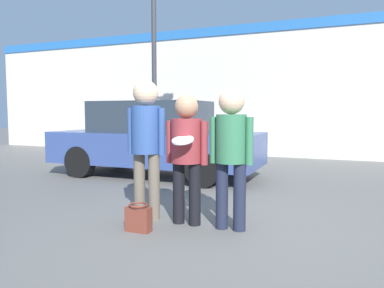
{
  "coord_description": "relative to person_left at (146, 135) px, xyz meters",
  "views": [
    {
      "loc": [
        1.62,
        -4.39,
        1.41
      ],
      "look_at": [
        -0.24,
        0.04,
        1.0
      ],
      "focal_mm": 35.0,
      "sensor_mm": 36.0,
      "label": 1
    }
  ],
  "objects": [
    {
      "name": "parked_car_near",
      "position": [
        -1.52,
        3.02,
        -0.29
      ],
      "size": [
        4.62,
        1.79,
        1.65
      ],
      "color": "#334784",
      "rests_on": "ground"
    },
    {
      "name": "person_right",
      "position": [
        1.16,
        -0.01,
        -0.1
      ],
      "size": [
        0.53,
        0.36,
        1.69
      ],
      "color": "#1E2338",
      "rests_on": "ground"
    },
    {
      "name": "person_middle_with_frisbee",
      "position": [
        0.58,
        -0.01,
        -0.14
      ],
      "size": [
        0.55,
        0.59,
        1.63
      ],
      "color": "black",
      "rests_on": "ground"
    },
    {
      "name": "handbag",
      "position": [
        0.17,
        -0.5,
        -0.95
      ],
      "size": [
        0.3,
        0.23,
        0.33
      ],
      "color": "brown",
      "rests_on": "ground"
    },
    {
      "name": "person_left",
      "position": [
        0.0,
        0.0,
        0.0
      ],
      "size": [
        0.55,
        0.38,
        1.82
      ],
      "color": "#665B4C",
      "rests_on": "ground"
    },
    {
      "name": "storefront_building",
      "position": [
        0.81,
        7.7,
        1.02
      ],
      "size": [
        24.0,
        0.22,
        4.21
      ],
      "color": "silver",
      "rests_on": "ground"
    },
    {
      "name": "ground_plane",
      "position": [
        0.81,
        0.13,
        -1.11
      ],
      "size": [
        56.0,
        56.0,
        0.0
      ],
      "primitive_type": "plane",
      "color": "#66635E"
    },
    {
      "name": "street_lamp",
      "position": [
        -1.78,
        3.96,
        2.2
      ],
      "size": [
        1.27,
        0.35,
        5.34
      ],
      "color": "#38383D",
      "rests_on": "ground"
    }
  ]
}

